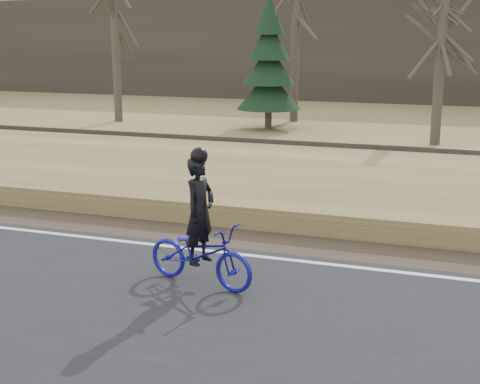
% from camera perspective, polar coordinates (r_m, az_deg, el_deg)
% --- Properties ---
extents(cyclist, '(1.95, 1.05, 2.11)m').
position_cam_1_polar(cyclist, '(10.09, -3.41, -4.33)').
color(cyclist, navy).
rests_on(cyclist, road).
extents(bare_tree_far_left, '(0.36, 0.36, 8.30)m').
position_cam_1_polar(bare_tree_far_left, '(30.23, -10.63, 13.77)').
color(bare_tree_far_left, '#4D4438').
rests_on(bare_tree_far_left, ground).
extents(bare_tree_left, '(0.36, 0.36, 7.55)m').
position_cam_1_polar(bare_tree_left, '(29.90, 4.74, 13.24)').
color(bare_tree_left, '#4D4438').
rests_on(bare_tree_left, ground).
extents(bare_tree_near_left, '(0.36, 0.36, 6.78)m').
position_cam_1_polar(bare_tree_near_left, '(24.26, 16.79, 11.83)').
color(bare_tree_near_left, '#4D4438').
rests_on(bare_tree_near_left, ground).
extents(conifer, '(2.60, 2.60, 5.34)m').
position_cam_1_polar(conifer, '(27.40, 2.48, 10.67)').
color(conifer, '#4D4438').
rests_on(conifer, ground).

